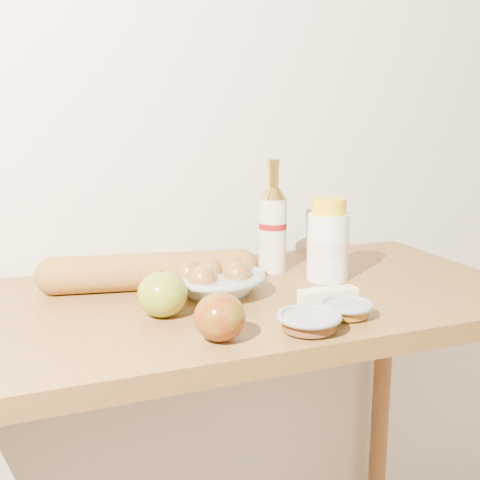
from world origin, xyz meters
name	(u,v)px	position (x,y,z in m)	size (l,w,h in m)	color
back_wall	(184,95)	(0.00, 1.51, 1.30)	(3.50, 0.02, 2.60)	beige
table	(235,352)	(0.00, 1.18, 0.78)	(1.20, 0.60, 0.90)	olive
bourbon_bottle	(273,227)	(0.15, 1.32, 1.00)	(0.08, 0.08, 0.26)	beige
cream_bottle	(328,242)	(0.23, 1.21, 0.98)	(0.10, 0.10, 0.18)	white
egg_bowl	(216,280)	(-0.03, 1.20, 0.93)	(0.21, 0.21, 0.07)	#8D9A96
baguette	(150,271)	(-0.15, 1.28, 0.94)	(0.47, 0.16, 0.08)	#AB7634
apple_yellowgreen	(162,294)	(-0.17, 1.11, 0.94)	(0.11, 0.11, 0.08)	#A68E21
apple_redgreen_front	(220,317)	(-0.11, 0.96, 0.94)	(0.09, 0.09, 0.08)	#99080F
sugar_bowl	(309,322)	(0.04, 0.94, 0.92)	(0.12, 0.12, 0.03)	gray
syrup_bowl	(346,309)	(0.14, 0.98, 0.91)	(0.12, 0.12, 0.03)	gray
butter_stick	(328,297)	(0.14, 1.06, 0.92)	(0.12, 0.04, 0.03)	#F7F1BF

